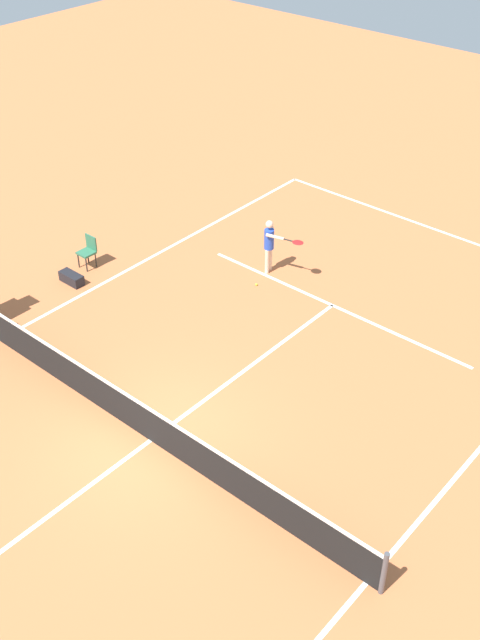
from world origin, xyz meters
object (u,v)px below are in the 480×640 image
player_serving (271,242)px  tennis_ball (256,285)px  courtside_chair_mid (88,250)px  equipment_bag (72,278)px

player_serving → tennis_ball: (-0.18, 0.82, -0.94)m
courtside_chair_mid → equipment_bag: (-0.31, 0.92, -0.38)m
tennis_ball → courtside_chair_mid: bearing=28.4°
player_serving → courtside_chair_mid: (4.18, 3.18, -0.44)m
player_serving → tennis_ball: player_serving is taller
tennis_ball → courtside_chair_mid: (4.36, 2.36, 0.50)m
tennis_ball → equipment_bag: size_ratio=0.09×
player_serving → tennis_ball: 1.26m
tennis_ball → courtside_chair_mid: courtside_chair_mid is taller
equipment_bag → player_serving: bearing=-133.4°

